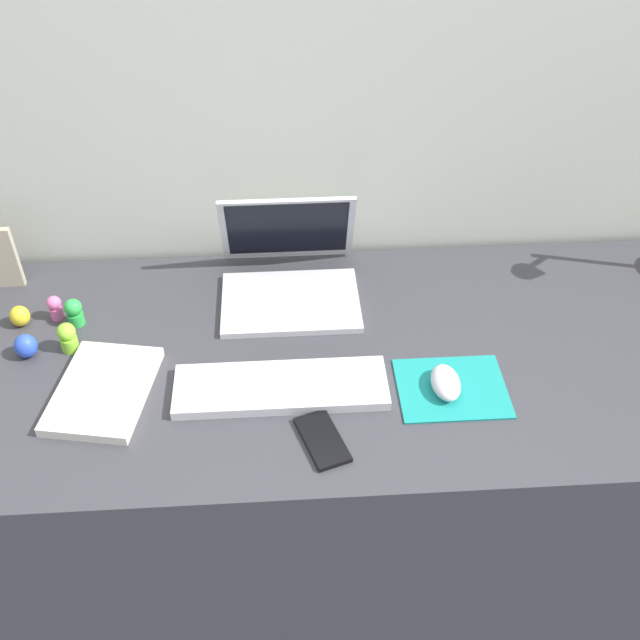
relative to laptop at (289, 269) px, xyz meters
The scene contains 14 objects.
ground_plane 0.83m from the laptop, 67.82° to the right, with size 6.00×6.00×0.00m, color #474C56.
back_wall 0.20m from the laptop, 62.32° to the left, with size 3.06×0.05×1.52m, color beige.
desk 0.49m from the laptop, 67.82° to the right, with size 1.86×0.71×0.74m, color #38383D.
laptop is the anchor object (origin of this frame).
keyboard 0.33m from the laptop, 94.82° to the right, with size 0.41×0.13×0.02m, color silver.
mousepad 0.46m from the laptop, 48.19° to the right, with size 0.21×0.17×0.00m, color teal.
mouse 0.45m from the laptop, 49.81° to the right, with size 0.06×0.10×0.03m, color silver.
cell_phone 0.46m from the laptop, 84.47° to the right, with size 0.06×0.13×0.01m, color black.
notebook_pad 0.48m from the laptop, 139.93° to the right, with size 0.17×0.24×0.02m, color silver.
toy_figurine_yellow 0.58m from the laptop, behind, with size 0.04×0.04×0.05m, color yellow.
toy_figurine_lime 0.49m from the laptop, 158.74° to the right, with size 0.04×0.04×0.07m.
toy_figurine_blue 0.57m from the laptop, 160.55° to the right, with size 0.05×0.05×0.05m, color blue.
toy_figurine_green 0.47m from the laptop, 168.15° to the right, with size 0.04×0.04×0.06m.
toy_figurine_pink 0.51m from the laptop, behind, with size 0.03×0.03×0.06m.
Camera 1 is at (-0.11, -1.11, 1.79)m, focal length 42.05 mm.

